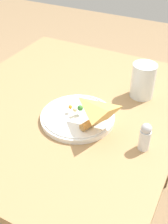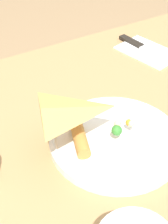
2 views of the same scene
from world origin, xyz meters
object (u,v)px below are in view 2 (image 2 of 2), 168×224
at_px(plate_pizza, 114,138).
at_px(napkin_folded, 148,52).
at_px(butter_knife, 145,49).
at_px(dining_table, 165,188).

height_order(plate_pizza, napkin_folded, plate_pizza).
xyz_separation_m(napkin_folded, butter_knife, (-0.01, -0.00, 0.00)).
bearing_deg(plate_pizza, dining_table, 51.67).
bearing_deg(dining_table, butter_knife, 150.15).
xyz_separation_m(plate_pizza, butter_knife, (-0.25, 0.27, -0.01)).
distance_m(dining_table, napkin_folded, 0.37).
distance_m(dining_table, plate_pizza, 0.17).
distance_m(dining_table, butter_knife, 0.38).
relative_size(plate_pizza, napkin_folded, 1.42).
relative_size(dining_table, butter_knife, 4.59).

